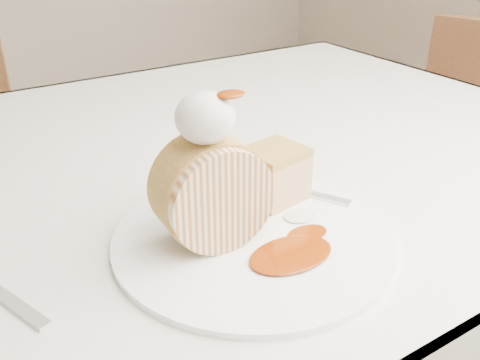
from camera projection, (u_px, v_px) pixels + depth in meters
table at (157, 218)px, 0.79m from camera, size 1.40×0.90×0.75m
chair_end at (472, 160)px, 1.44m from camera, size 0.48×0.48×0.81m
plate at (253, 238)px, 0.57m from camera, size 0.34×0.34×0.01m
roulade_slice at (212, 192)px, 0.54m from camera, size 0.11×0.07×0.11m
cake_chunk at (274, 177)px, 0.63m from camera, size 0.07×0.07×0.06m
whipped_cream at (205, 118)px, 0.50m from camera, size 0.06×0.06×0.05m
caramel_drizzle at (231, 88)px, 0.49m from camera, size 0.03×0.02×0.01m
caramel_pool at (291, 254)px, 0.53m from camera, size 0.10×0.07×0.00m
fork at (300, 192)px, 0.65m from camera, size 0.11×0.17×0.00m
spoon at (2, 295)px, 0.49m from camera, size 0.08×0.16×0.00m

